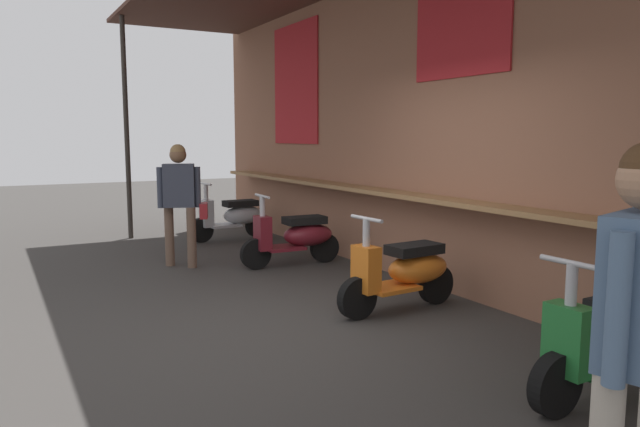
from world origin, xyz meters
The scene contains 8 objects.
ground_plane centered at (0.00, 0.00, 0.00)m, with size 37.20×37.20×0.00m, color #383533.
market_stall_facade centered at (0.00, 1.85, 2.11)m, with size 13.29×2.66×3.78m.
scooter_silver centered at (-4.62, 1.08, 0.39)m, with size 0.46×1.40×0.97m.
scooter_maroon centered at (-2.32, 1.08, 0.39)m, with size 0.47×1.40×0.97m.
scooter_orange centered at (0.05, 1.08, 0.39)m, with size 0.48×1.40×0.97m.
scooter_green centered at (2.31, 1.08, 0.39)m, with size 0.46×1.40×0.97m.
shopper_with_handbag centered at (3.32, -0.30, 1.04)m, with size 0.40×0.66×1.69m.
shopper_browsing centered at (-2.98, -0.28, 0.97)m, with size 0.42×0.65×1.61m.
Camera 1 is at (4.65, -2.45, 1.71)m, focal length 33.34 mm.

